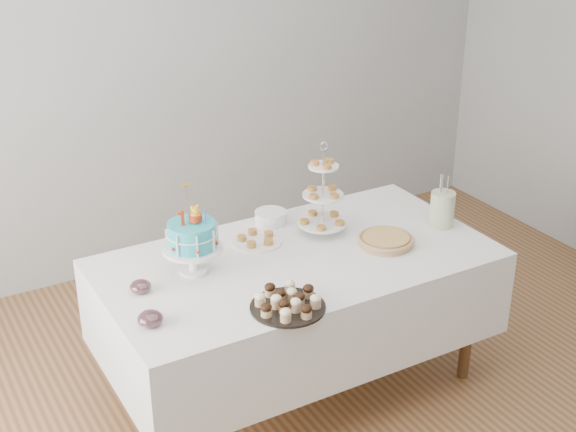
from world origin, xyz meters
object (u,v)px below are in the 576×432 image
pie (386,240)px  pastry_plate (257,240)px  birthday_cake (193,250)px  tiered_stand (323,195)px  cupcake_tray (288,301)px  jam_bowl_a (150,319)px  plate_stack (271,217)px  utensil_pitcher (442,208)px  table (297,297)px  jam_bowl_b (141,287)px

pie → pastry_plate: (-0.55, 0.34, -0.01)m
birthday_cake → tiered_stand: (0.75, 0.06, 0.09)m
cupcake_tray → jam_bowl_a: bearing=163.3°
plate_stack → utensil_pitcher: bearing=-31.5°
table → pastry_plate: 0.35m
cupcake_tray → jam_bowl_b: (-0.50, 0.45, -0.01)m
birthday_cake → plate_stack: (0.57, 0.29, -0.09)m
cupcake_tray → plate_stack: cupcake_tray is taller
plate_stack → pie: bearing=-53.1°
tiered_stand → jam_bowl_b: tiered_stand is taller
table → jam_bowl_a: (-0.84, -0.22, 0.26)m
cupcake_tray → jam_bowl_a: cupcake_tray is taller
birthday_cake → jam_bowl_a: 0.48m
cupcake_tray → jam_bowl_a: 0.59m
plate_stack → utensil_pitcher: size_ratio=0.59×
pie → utensil_pitcher: bearing=5.5°
table → tiered_stand: 0.53m
cupcake_tray → tiered_stand: 0.79m
jam_bowl_b → utensil_pitcher: 1.63m
birthday_cake → jam_bowl_a: birthday_cake is taller
birthday_cake → cupcake_tray: size_ratio=1.32×
birthday_cake → plate_stack: 0.65m
birthday_cake → utensil_pitcher: size_ratio=1.52×
table → pastry_plate: size_ratio=7.49×
tiered_stand → pastry_plate: (-0.35, 0.06, -0.19)m
pie → plate_stack: 0.64m
utensil_pitcher → tiered_stand: bearing=163.3°
utensil_pitcher → pie: bearing=-168.7°
pastry_plate → tiered_stand: bearing=-10.0°
pie → birthday_cake: bearing=167.2°
plate_stack → utensil_pitcher: 0.90m
cupcake_tray → tiered_stand: (0.53, 0.56, 0.17)m
utensil_pitcher → cupcake_tray: bearing=-158.2°
table → cupcake_tray: cupcake_tray is taller
pastry_plate → plate_stack: bearing=44.0°
table → birthday_cake: (-0.50, 0.11, 0.35)m
pastry_plate → birthday_cake: bearing=-162.5°
tiered_stand → jam_bowl_a: bearing=-160.2°
cupcake_tray → tiered_stand: size_ratio=0.67×
pie → tiered_stand: tiered_stand is taller
cupcake_tray → table: bearing=54.9°
table → plate_stack: 0.48m
pie → utensil_pitcher: utensil_pitcher is taller
pastry_plate → pie: bearing=-31.8°
plate_stack → utensil_pitcher: utensil_pitcher is taller
tiered_stand → jam_bowl_b: bearing=-173.7°
cupcake_tray → jam_bowl_a: size_ratio=3.06×
cupcake_tray → tiered_stand: tiered_stand is taller
pie → utensil_pitcher: size_ratio=0.99×
birthday_cake → utensil_pitcher: 1.35m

